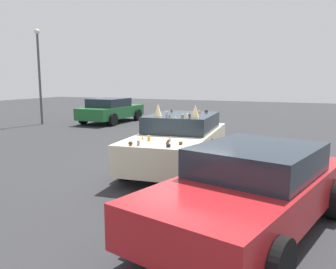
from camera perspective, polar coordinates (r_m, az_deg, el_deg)
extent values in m
plane|color=#2D2D30|center=(9.36, 1.69, -5.56)|extent=(60.00, 60.00, 0.00)
cube|color=beige|center=(9.23, 1.71, -1.79)|extent=(4.67, 2.28, 0.70)
cube|color=#1E2833|center=(9.53, 2.40, 2.03)|extent=(2.37, 1.89, 0.44)
cylinder|color=black|center=(7.75, 5.46, -6.23)|extent=(0.67, 0.29, 0.65)
cylinder|color=black|center=(8.33, -7.15, -5.19)|extent=(0.67, 0.29, 0.65)
cylinder|color=black|center=(10.43, 8.73, -2.33)|extent=(0.67, 0.29, 0.65)
cylinder|color=black|center=(10.86, -0.97, -1.77)|extent=(0.67, 0.29, 0.65)
ellipsoid|color=black|center=(10.01, 8.29, -1.80)|extent=(0.16, 0.04, 0.11)
ellipsoid|color=black|center=(9.73, -3.03, -0.71)|extent=(0.10, 0.03, 0.08)
ellipsoid|color=black|center=(9.01, 7.30, -1.17)|extent=(0.14, 0.03, 0.16)
ellipsoid|color=black|center=(10.08, -2.26, -0.19)|extent=(0.17, 0.04, 0.11)
ellipsoid|color=black|center=(11.19, -0.25, -0.27)|extent=(0.14, 0.03, 0.11)
ellipsoid|color=black|center=(10.00, 8.31, -1.19)|extent=(0.20, 0.04, 0.14)
ellipsoid|color=black|center=(8.78, 6.98, -2.30)|extent=(0.14, 0.03, 0.09)
ellipsoid|color=black|center=(9.99, 8.31, -1.10)|extent=(0.12, 0.03, 0.15)
ellipsoid|color=black|center=(7.51, 5.08, -4.00)|extent=(0.19, 0.04, 0.08)
ellipsoid|color=black|center=(8.92, 7.20, -1.09)|extent=(0.19, 0.04, 0.12)
ellipsoid|color=black|center=(8.76, -5.48, -1.68)|extent=(0.10, 0.03, 0.09)
ellipsoid|color=black|center=(7.26, 4.51, -6.21)|extent=(0.11, 0.03, 0.15)
cone|color=orange|center=(8.06, -4.21, -0.56)|extent=(0.08, 0.08, 0.08)
cylinder|color=orange|center=(7.85, -3.16, -0.63)|extent=(0.09, 0.09, 0.13)
cylinder|color=gray|center=(7.34, -4.89, -1.39)|extent=(0.09, 0.09, 0.11)
cylinder|color=black|center=(7.14, 0.07, -1.83)|extent=(0.12, 0.12, 0.07)
sphere|color=#51381E|center=(7.75, 0.17, -0.99)|extent=(0.06, 0.06, 0.06)
cylinder|color=#51381E|center=(7.42, 2.09, -1.44)|extent=(0.09, 0.09, 0.06)
cone|color=silver|center=(7.71, 0.42, -0.79)|extent=(0.06, 0.06, 0.13)
cone|color=tan|center=(7.54, 2.30, -1.25)|extent=(0.07, 0.07, 0.07)
sphere|color=#51381E|center=(7.35, -6.18, -1.46)|extent=(0.10, 0.10, 0.10)
cone|color=gray|center=(7.74, 0.29, -0.77)|extent=(0.09, 0.09, 0.12)
cone|color=#51381E|center=(7.47, -0.07, -1.22)|extent=(0.13, 0.13, 0.10)
cylinder|color=#51381E|center=(8.77, 3.56, 3.15)|extent=(0.08, 0.08, 0.09)
cone|color=gray|center=(8.60, 1.23, 2.96)|extent=(0.08, 0.08, 0.06)
cone|color=silver|center=(8.70, 3.25, 3.13)|extent=(0.06, 0.06, 0.09)
cylinder|color=#A87A38|center=(8.64, 2.40, 3.05)|extent=(0.10, 0.10, 0.08)
cylinder|color=#51381E|center=(10.37, 0.59, 3.98)|extent=(0.07, 0.07, 0.06)
cylinder|color=gray|center=(9.07, -0.22, 3.41)|extent=(0.09, 0.09, 0.10)
cone|color=#51381E|center=(8.87, 0.29, 3.16)|extent=(0.08, 0.08, 0.07)
cylinder|color=black|center=(10.21, 6.31, 3.84)|extent=(0.10, 0.10, 0.05)
cylinder|color=silver|center=(8.97, 3.15, 3.26)|extent=(0.06, 0.06, 0.08)
cylinder|color=orange|center=(10.07, 5.19, 3.79)|extent=(0.09, 0.09, 0.05)
cone|color=#D8BC7F|center=(8.78, 4.50, 3.90)|extent=(0.20, 0.20, 0.32)
cone|color=#D8BC7F|center=(9.06, -1.65, 4.08)|extent=(0.20, 0.20, 0.32)
cube|color=red|center=(5.60, 13.51, -9.63)|extent=(4.70, 2.81, 0.60)
cube|color=#1E2833|center=(5.64, 14.54, -4.01)|extent=(2.30, 2.09, 0.45)
cylinder|color=black|center=(4.22, 17.51, -19.98)|extent=(0.71, 0.38, 0.68)
cylinder|color=black|center=(5.07, -3.22, -14.45)|extent=(0.71, 0.38, 0.68)
cylinder|color=black|center=(6.66, 25.77, -9.54)|extent=(0.71, 0.38, 0.68)
cylinder|color=black|center=(7.23, 11.15, -7.37)|extent=(0.71, 0.38, 0.68)
cube|color=#1E602D|center=(19.56, -9.27, 3.70)|extent=(4.27, 1.82, 0.61)
cube|color=#1E2833|center=(19.32, -9.70, 5.20)|extent=(2.10, 1.67, 0.45)
cylinder|color=black|center=(21.19, -9.43, 3.41)|extent=(0.66, 0.22, 0.66)
cylinder|color=black|center=(20.25, -5.02, 3.24)|extent=(0.66, 0.22, 0.66)
cylinder|color=black|center=(19.04, -13.75, 2.65)|extent=(0.66, 0.22, 0.66)
cylinder|color=black|center=(17.98, -9.04, 2.44)|extent=(0.66, 0.22, 0.66)
cylinder|color=#4C4C51|center=(19.60, -20.34, 8.41)|extent=(0.12, 0.12, 4.68)
sphere|color=#EAE5C6|center=(19.75, -20.75, 15.56)|extent=(0.28, 0.28, 0.28)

